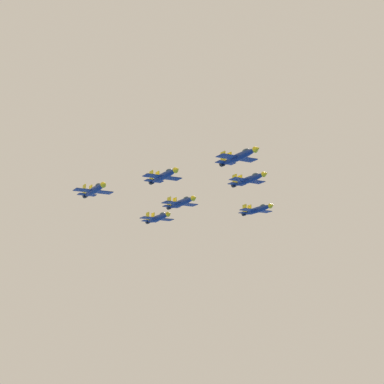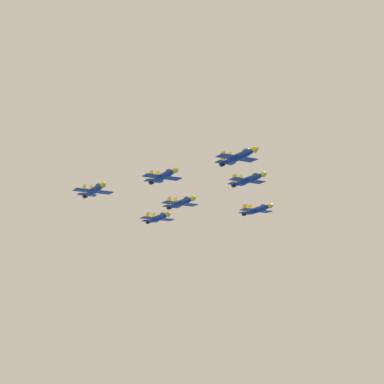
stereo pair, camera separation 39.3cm
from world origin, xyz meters
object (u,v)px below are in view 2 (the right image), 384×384
Objects in this scene: jet_right_wingman at (163,176)px; jet_left_outer at (257,210)px; jet_lead at (238,157)px; jet_trailing at (158,218)px; jet_right_outer at (94,190)px; jet_slot_rear at (181,203)px; jet_left_wingman at (249,179)px.

jet_right_wingman is 40.59m from jet_left_outer.
jet_lead is 1.01× the size of jet_trailing.
jet_right_outer is 25.16m from jet_slot_rear.
jet_left_wingman is at bearing 139.07° from jet_lead.
jet_right_wingman reaches higher than jet_slot_rear.
jet_left_outer is at bearing 90.91° from jet_right_outer.
jet_lead is at bearing 41.28° from jet_right_outer.
jet_right_outer is (-46.16, -19.99, 0.44)m from jet_left_outer.
jet_right_wingman is 0.97× the size of jet_trailing.
jet_right_wingman is at bearing -22.58° from jet_trailing.
jet_right_wingman is at bearing 41.28° from jet_right_outer.
jet_right_outer is at bearing -112.56° from jet_left_wingman.
jet_slot_rear is (23.08, 10.00, -0.81)m from jet_right_outer.
jet_lead reaches higher than jet_trailing.
jet_right_wingman is 32.48m from jet_trailing.
jet_left_outer is 29.26m from jet_trailing.
jet_trailing is at bearing 179.44° from jet_lead.
jet_trailing is (17.20, 23.57, -2.67)m from jet_right_outer.
jet_lead is 1.02× the size of jet_left_outer.
jet_trailing is at bearing 157.08° from jet_right_wingman.
jet_left_wingman reaches higher than jet_trailing.
jet_left_wingman reaches higher than jet_right_wingman.
jet_left_wingman is (5.66, 18.57, -0.90)m from jet_lead.
jet_slot_rear is at bearing 139.74° from jet_right_wingman.
jet_right_wingman is at bearing -68.20° from jet_left_outer.
jet_right_wingman is at bearing -140.20° from jet_lead.
jet_right_wingman is at bearing -41.00° from jet_slot_rear.
jet_slot_rear is at bearing 179.44° from jet_lead.
jet_left_wingman is at bearing 69.50° from jet_right_outer.
jet_right_wingman reaches higher than jet_left_outer.
jet_left_outer is 0.98× the size of jet_trailing.
jet_left_outer is at bearing 59.98° from jet_trailing.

